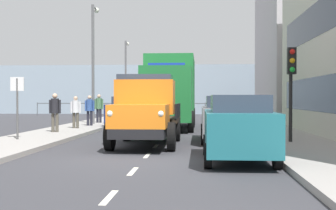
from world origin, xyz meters
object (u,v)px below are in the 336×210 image
object	(u,v)px
car_grey_kerbside_1	(226,118)
car_teal_kerbside_near	(238,127)
truck_vintage_orange	(145,112)
pedestrian_by_lamp	(55,109)
street_sign	(17,97)
pedestrian_in_dark_coat	(99,106)
pedestrian_strolling	(90,108)
car_navy_oppositeside_0	(128,111)
traffic_light_near	(291,74)
lamp_post_promenade	(94,54)
lamp_post_far	(126,71)
lorry_cargo_green	(171,90)
pedestrian_couple_a	(76,110)

from	to	relation	value
car_grey_kerbside_1	car_teal_kerbside_near	bearing A→B (deg)	90.00
truck_vintage_orange	pedestrian_by_lamp	bearing A→B (deg)	-42.27
street_sign	pedestrian_by_lamp	bearing A→B (deg)	-94.00
car_grey_kerbside_1	pedestrian_in_dark_coat	size ratio (longest dim) A/B	2.38
pedestrian_strolling	car_navy_oppositeside_0	bearing A→B (deg)	-153.43
car_grey_kerbside_1	pedestrian_strolling	bearing A→B (deg)	-44.93
traffic_light_near	lamp_post_promenade	distance (m)	13.89
car_grey_kerbside_1	lamp_post_far	bearing A→B (deg)	-71.03
car_navy_oppositeside_0	pedestrian_strolling	bearing A→B (deg)	26.57
car_navy_oppositeside_0	pedestrian_by_lamp	world-z (taller)	pedestrian_by_lamp
car_navy_oppositeside_0	pedestrian_in_dark_coat	distance (m)	2.85
car_teal_kerbside_near	car_grey_kerbside_1	size ratio (longest dim) A/B	0.96
lorry_cargo_green	car_grey_kerbside_1	size ratio (longest dim) A/B	2.02
pedestrian_by_lamp	street_sign	bearing A→B (deg)	86.00
truck_vintage_orange	pedestrian_couple_a	bearing A→B (deg)	-56.97
car_navy_oppositeside_0	pedestrian_couple_a	size ratio (longest dim) A/B	2.61
pedestrian_couple_a	street_sign	xyz separation A→B (m)	(0.46, 5.94, 0.61)
pedestrian_strolling	lamp_post_far	xyz separation A→B (m)	(0.43, -14.49, 2.86)
truck_vintage_orange	pedestrian_in_dark_coat	size ratio (longest dim) A/B	3.31
car_navy_oppositeside_0	pedestrian_strolling	size ratio (longest dim) A/B	2.53
street_sign	truck_vintage_orange	bearing A→B (deg)	172.39
car_teal_kerbside_near	lamp_post_far	world-z (taller)	lamp_post_far
car_grey_kerbside_1	lamp_post_promenade	size ratio (longest dim) A/B	0.59
pedestrian_in_dark_coat	traffic_light_near	distance (m)	14.52
pedestrian_strolling	pedestrian_in_dark_coat	xyz separation A→B (m)	(0.15, -2.88, 0.05)
car_teal_kerbside_near	pedestrian_in_dark_coat	xyz separation A→B (m)	(7.08, -14.98, 0.26)
car_navy_oppositeside_0	pedestrian_by_lamp	distance (m)	6.04
traffic_light_near	lorry_cargo_green	bearing A→B (deg)	-61.41
car_navy_oppositeside_0	lamp_post_far	bearing A→B (deg)	-80.00
truck_vintage_orange	lamp_post_far	xyz separation A→B (m)	(4.53, -23.16, 2.79)
car_teal_kerbside_near	pedestrian_in_dark_coat	distance (m)	16.57
car_grey_kerbside_1	pedestrian_by_lamp	world-z (taller)	pedestrian_by_lamp
pedestrian_in_dark_coat	traffic_light_near	bearing A→B (deg)	129.43
lorry_cargo_green	lamp_post_promenade	size ratio (longest dim) A/B	1.19
car_grey_kerbside_1	street_sign	world-z (taller)	street_sign
car_navy_oppositeside_0	lamp_post_far	size ratio (longest dim) A/B	0.64
lorry_cargo_green	street_sign	bearing A→B (deg)	59.00
lamp_post_promenade	pedestrian_by_lamp	bearing A→B (deg)	88.58
traffic_light_near	lamp_post_far	world-z (taller)	lamp_post_far
traffic_light_near	lamp_post_promenade	xyz separation A→B (m)	(9.27, -10.20, 1.75)
pedestrian_by_lamp	traffic_light_near	distance (m)	10.22
car_grey_kerbside_1	truck_vintage_orange	bearing A→B (deg)	31.89
lorry_cargo_green	pedestrian_by_lamp	world-z (taller)	lorry_cargo_green
car_navy_oppositeside_0	lamp_post_far	world-z (taller)	lamp_post_far
pedestrian_in_dark_coat	street_sign	size ratio (longest dim) A/B	0.76
pedestrian_strolling	traffic_light_near	xyz separation A→B (m)	(-9.04, 8.29, 1.37)
pedestrian_strolling	car_grey_kerbside_1	bearing A→B (deg)	135.07
pedestrian_couple_a	lamp_post_far	distance (m)	16.85
lorry_cargo_green	car_grey_kerbside_1	distance (m)	7.72
car_grey_kerbside_1	pedestrian_strolling	distance (m)	9.79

